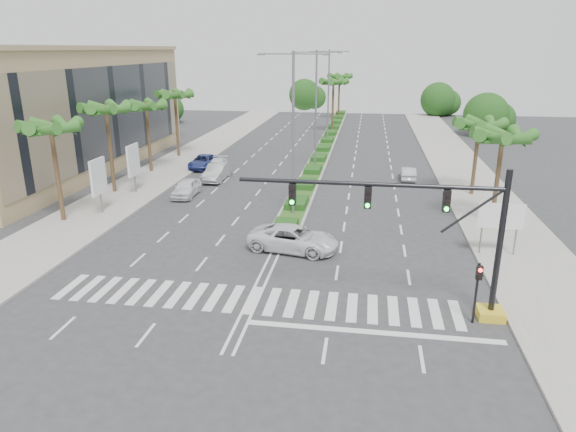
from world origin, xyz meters
name	(u,v)px	position (x,y,z in m)	size (l,w,h in m)	color
ground	(253,300)	(0.00, 0.00, 0.00)	(160.00, 160.00, 0.00)	#333335
footpath_right	(484,201)	(15.20, 20.00, 0.07)	(6.00, 120.00, 0.15)	gray
footpath_left	(139,187)	(-15.20, 20.00, 0.07)	(6.00, 120.00, 0.15)	gray
median	(327,143)	(0.00, 45.00, 0.10)	(2.20, 75.00, 0.20)	gray
median_grass	(327,142)	(0.00, 45.00, 0.22)	(1.80, 75.00, 0.04)	#2F4F1B
building	(59,112)	(-26.00, 26.00, 6.00)	(12.00, 36.00, 12.00)	tan
signal_gantry	(448,247)	(9.27, 0.00, 3.46)	(12.60, 1.20, 7.20)	gold
pedestrian_signal	(478,283)	(10.60, -0.68, 2.04)	(0.28, 0.36, 3.00)	black
direction_sign	(501,218)	(13.50, 7.99, 2.45)	(2.70, 0.11, 3.40)	slate
billboard_near	(98,177)	(-14.50, 12.00, 2.96)	(0.18, 2.10, 4.35)	slate
billboard_far	(133,161)	(-14.50, 18.00, 2.96)	(0.18, 2.10, 4.35)	slate
palm_left_near	(51,131)	(-16.50, 10.00, 6.69)	(4.57, 4.68, 7.55)	brown
palm_left_mid	(106,112)	(-16.50, 18.00, 7.08)	(4.57, 4.68, 7.95)	brown
palm_left_far	(146,108)	(-16.50, 26.00, 6.50)	(4.57, 4.68, 7.35)	brown
palm_left_end	(175,97)	(-16.50, 34.00, 6.88)	(4.57, 4.68, 7.75)	brown
palm_right_near	(502,140)	(14.50, 14.00, 6.20)	(4.57, 4.68, 7.05)	brown
palm_right_far	(479,127)	(14.50, 22.00, 5.91)	(4.57, 4.68, 6.75)	brown
palm_median_a	(333,84)	(0.00, 55.00, 7.17)	(4.57, 4.68, 8.05)	brown
palm_median_b	(339,78)	(0.00, 70.00, 7.17)	(4.57, 4.68, 8.05)	brown
streetlight_near	(293,126)	(0.00, 14.00, 6.81)	(5.10, 0.25, 12.00)	slate
streetlight_mid	(316,104)	(0.00, 30.00, 6.81)	(5.10, 0.25, 12.00)	slate
streetlight_far	(328,91)	(0.00, 46.00, 6.81)	(5.10, 0.25, 12.00)	slate
car_parked_a	(186,188)	(-9.85, 17.94, 0.74)	(1.74, 4.32, 1.47)	white
car_parked_b	(217,172)	(-8.85, 23.78, 0.79)	(1.67, 4.79, 1.58)	#B7B6BB
car_parked_c	(203,162)	(-11.80, 28.67, 0.69)	(2.30, 4.99, 1.39)	navy
car_parked_d	(218,166)	(-9.77, 27.20, 0.66)	(1.85, 4.54, 1.32)	white
car_crossing	(294,239)	(1.06, 7.00, 0.79)	(2.62, 5.68, 1.58)	white
car_right	(408,173)	(9.41, 26.78, 0.64)	(1.35, 3.87, 1.28)	silver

